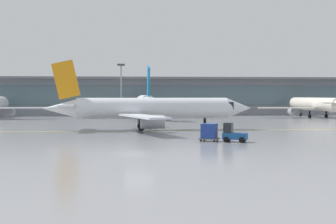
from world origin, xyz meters
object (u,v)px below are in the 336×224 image
Objects in this scene: taxiing_regional_jet at (150,109)px; apron_light_mast_1 at (121,87)px; gate_airplane_2 at (145,103)px; cargo_dolly_lead at (209,132)px; gate_airplane_3 at (315,104)px; baggage_tug at (233,134)px.

taxiing_regional_jet is 2.44× the size of apron_light_mast_1.
gate_airplane_2 is 56.23m from cargo_dolly_lead.
baggage_tug is at bearing 146.10° from gate_airplane_3.
taxiing_regional_jet is at bearing 128.01° from gate_airplane_3.
gate_airplane_3 is at bearing 81.62° from cargo_dolly_lead.
baggage_tug is 1.15× the size of cargo_dolly_lead.
gate_airplane_2 is 57.55m from baggage_tug.
taxiing_regional_jet is (-0.83, -37.73, -0.23)m from gate_airplane_2.
baggage_tug is at bearing -68.20° from taxiing_regional_jet.
apron_light_mast_1 reaches higher than taxiing_regional_jet.
apron_light_mast_1 reaches higher than gate_airplane_2.
gate_airplane_2 is at bearing 88.01° from taxiing_regional_jet.
baggage_tug is at bearing -0.00° from cargo_dolly_lead.
taxiing_regional_jet reaches higher than cargo_dolly_lead.
taxiing_regional_jet reaches higher than gate_airplane_3.
apron_light_mast_1 reaches higher than cargo_dolly_lead.
baggage_tug is 67.99m from apron_light_mast_1.
gate_airplane_2 is 1.08× the size of taxiing_regional_jet.
cargo_dolly_lead is 0.20× the size of apron_light_mast_1.
gate_airplane_3 is 2.35× the size of apron_light_mast_1.
cargo_dolly_lead is (4.74, -55.98, -2.23)m from gate_airplane_2.
gate_airplane_3 is at bearing 84.01° from baggage_tug.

